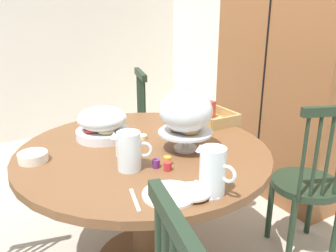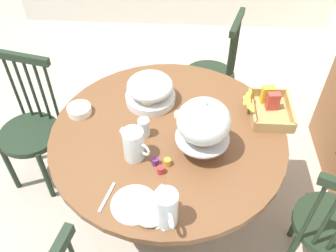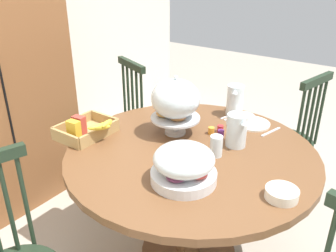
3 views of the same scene
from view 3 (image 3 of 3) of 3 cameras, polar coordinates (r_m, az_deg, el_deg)
The scene contains 19 objects.
dining_table at distance 2.00m, azimuth 3.55°, elevation -8.61°, with size 1.32×1.32×0.74m.
windsor_chair_facing_door at distance 2.72m, azimuth 18.27°, elevation -2.53°, with size 0.41×0.41×0.97m.
windsor_chair_far_side at distance 2.78m, azimuth -7.85°, elevation -0.76°, with size 0.43×0.43×0.97m.
pastry_stand_with_dome at distance 2.00m, azimuth 1.19°, elevation 3.99°, with size 0.28×0.28×0.34m.
fruit_platter_covered at distance 1.61m, azimuth 2.51°, elevation -6.14°, with size 0.30×0.30×0.18m.
orange_juice_pitcher at distance 1.94m, azimuth 10.74°, elevation -0.86°, with size 0.13×0.17×0.18m.
milk_pitcher at distance 2.32m, azimuth 10.49°, elevation 3.80°, with size 0.18×0.10×0.20m.
cereal_basket at distance 2.07m, azimuth -12.76°, elevation -0.52°, with size 0.32×0.30×0.12m.
china_plate_large at distance 2.24m, azimuth 13.04°, elevation 0.38°, with size 0.22×0.22×0.01m, color white.
china_plate_small at distance 2.30m, azimuth 11.74°, elevation 1.50°, with size 0.15×0.15×0.01m, color white.
cereal_bowl at distance 1.61m, azimuth 17.49°, elevation -10.17°, with size 0.14×0.14×0.04m, color white.
drinking_glass at distance 1.84m, azimuth 7.62°, elevation -3.15°, with size 0.06×0.06×0.11m, color silver.
butter_dish at distance 1.82m, azimuth -0.08°, elevation -4.75°, with size 0.06×0.06×0.02m, color beige.
jam_jar_strawberry at distance 2.10m, azimuth 8.26°, elevation -0.42°, with size 0.04×0.04×0.04m, color #B7282D.
jam_jar_apricot at distance 2.07m, azimuth 6.84°, elevation -0.73°, with size 0.04×0.04×0.04m, color orange.
jam_jar_grape at distance 2.05m, azimuth 8.32°, elevation -1.15°, with size 0.04×0.04×0.04m, color #5B2366.
table_knife at distance 2.32m, azimuth 10.32°, elevation 1.44°, with size 0.17×0.01×0.01m, color silver.
dinner_fork at distance 2.33m, azimuth 9.76°, elevation 1.67°, with size 0.17×0.01×0.01m, color silver.
soup_spoon at distance 2.17m, azimuth 15.92°, elevation -0.89°, with size 0.17×0.01×0.01m, color silver.
Camera 3 is at (-1.29, -0.79, 1.67)m, focal length 38.63 mm.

